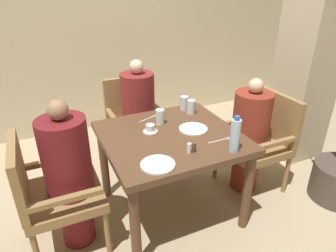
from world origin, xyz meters
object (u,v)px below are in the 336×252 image
object	(u,v)px
glass_tall_near	(184,103)
glass_tall_far	(160,117)
plate_main_left	(193,129)
teacup_with_saucer	(150,129)
diner_in_far_chair	(139,115)
glass_tall_mid	(191,107)
chair_far_side	(135,118)
chair_left_side	(50,191)
diner_in_right_chair	(249,135)
diner_in_left_chair	(69,175)
water_bottle	(235,135)
plate_main_right	(158,165)
chair_right_side	(261,138)

from	to	relation	value
glass_tall_near	glass_tall_far	xyz separation A→B (m)	(-0.31, -0.18, 0.00)
plate_main_left	teacup_with_saucer	xyz separation A→B (m)	(-0.32, 0.11, 0.02)
diner_in_far_chair	glass_tall_mid	xyz separation A→B (m)	(0.33, -0.46, 0.21)
teacup_with_saucer	chair_far_side	bearing A→B (deg)	80.90
diner_in_far_chair	plate_main_left	size ratio (longest dim) A/B	5.05
chair_left_side	diner_in_right_chair	world-z (taller)	diner_in_right_chair
diner_in_left_chair	chair_far_side	world-z (taller)	diner_in_left_chair
glass_tall_mid	glass_tall_far	size ratio (longest dim) A/B	1.00
glass_tall_near	plate_main_left	bearing A→B (deg)	-106.83
diner_in_far_chair	water_bottle	xyz separation A→B (m)	(0.29, -1.14, 0.27)
teacup_with_saucer	diner_in_left_chair	bearing A→B (deg)	-170.77
chair_far_side	plate_main_left	world-z (taller)	chair_far_side
diner_in_right_chair	glass_tall_far	size ratio (longest dim) A/B	8.56
diner_in_right_chair	plate_main_left	bearing A→B (deg)	-179.58
plate_main_left	teacup_with_saucer	size ratio (longest dim) A/B	1.98
plate_main_left	glass_tall_far	size ratio (longest dim) A/B	1.80
water_bottle	teacup_with_saucer	bearing A→B (deg)	129.68
diner_in_right_chair	glass_tall_far	xyz separation A→B (m)	(-0.76, 0.20, 0.24)
chair_left_side	diner_in_far_chair	world-z (taller)	diner_in_far_chair
diner_in_far_chair	plate_main_right	distance (m)	1.12
chair_left_side	plate_main_left	bearing A→B (deg)	-0.22
diner_in_far_chair	glass_tall_near	world-z (taller)	diner_in_far_chair
diner_in_far_chair	teacup_with_saucer	bearing A→B (deg)	-101.06
diner_in_left_chair	water_bottle	size ratio (longest dim) A/B	4.34
teacup_with_saucer	water_bottle	bearing A→B (deg)	-50.32
diner_in_far_chair	glass_tall_far	distance (m)	0.58
glass_tall_near	diner_in_right_chair	bearing A→B (deg)	-40.00
diner_in_right_chair	glass_tall_near	distance (m)	0.64
diner_in_left_chair	glass_tall_near	xyz separation A→B (m)	(1.08, 0.38, 0.21)
chair_left_side	plate_main_right	distance (m)	0.78
water_bottle	glass_tall_far	world-z (taller)	water_bottle
diner_in_left_chair	water_bottle	xyz separation A→B (m)	(1.06, -0.40, 0.27)
teacup_with_saucer	chair_right_side	bearing A→B (deg)	-5.79
chair_far_side	chair_left_side	bearing A→B (deg)	-135.88
chair_right_side	glass_tall_mid	distance (m)	0.71
chair_right_side	teacup_with_saucer	xyz separation A→B (m)	(-1.03, 0.10, 0.26)
diner_in_right_chair	glass_tall_near	size ratio (longest dim) A/B	8.56
diner_in_left_chair	chair_right_side	bearing A→B (deg)	0.00
diner_in_far_chair	teacup_with_saucer	world-z (taller)	diner_in_far_chair
chair_left_side	water_bottle	world-z (taller)	water_bottle
diner_in_far_chair	glass_tall_far	bearing A→B (deg)	-89.58
chair_left_side	plate_main_left	distance (m)	1.13
glass_tall_near	chair_far_side	bearing A→B (deg)	122.14
chair_left_side	plate_main_right	size ratio (longest dim) A/B	3.95
chair_left_side	diner_in_far_chair	xyz separation A→B (m)	(0.91, 0.74, 0.09)
diner_in_left_chair	chair_far_side	xyz separation A→B (m)	(0.77, 0.88, -0.09)
glass_tall_near	glass_tall_far	distance (m)	0.36
chair_far_side	chair_right_side	bearing A→B (deg)	-44.12
diner_in_left_chair	plate_main_left	bearing A→B (deg)	-0.25
diner_in_left_chair	diner_in_right_chair	world-z (taller)	diner_in_left_chair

